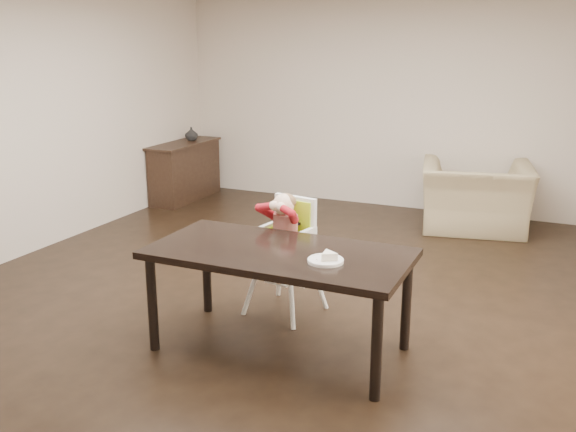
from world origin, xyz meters
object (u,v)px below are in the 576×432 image
at_px(high_chair, 287,229).
at_px(armchair, 476,186).
at_px(dining_table, 279,261).
at_px(sideboard, 185,171).

relative_size(high_chair, armchair, 0.83).
distance_m(dining_table, armchair, 3.71).
xyz_separation_m(armchair, sideboard, (-3.87, -0.10, -0.13)).
bearing_deg(high_chair, armchair, 81.12).
bearing_deg(high_chair, dining_table, -59.76).
bearing_deg(sideboard, high_chair, -45.53).
bearing_deg(dining_table, armchair, 77.28).
bearing_deg(dining_table, high_chair, 109.76).
distance_m(armchair, sideboard, 3.88).
bearing_deg(armchair, high_chair, 59.50).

